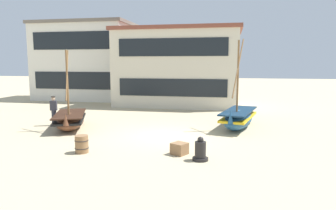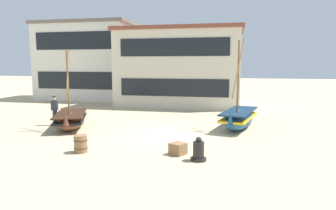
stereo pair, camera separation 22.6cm
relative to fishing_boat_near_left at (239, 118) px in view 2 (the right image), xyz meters
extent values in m
plane|color=tan|center=(-3.62, -2.59, -0.56)|extent=(120.00, 120.00, 0.00)
ellipsoid|color=#23517A|center=(0.00, 0.02, -0.07)|extent=(2.17, 4.19, 1.00)
cube|color=gold|center=(0.00, 0.02, 0.06)|extent=(2.15, 4.04, 0.12)
cube|color=#132C43|center=(0.00, 0.02, 0.39)|extent=(2.19, 4.12, 0.07)
cone|color=#23517A|center=(-0.42, -1.85, 0.38)|extent=(0.31, 0.31, 0.70)
cylinder|color=brown|center=(-0.11, -0.47, 2.15)|extent=(0.10, 0.10, 4.03)
cylinder|color=brown|center=(-0.11, -0.47, 2.78)|extent=(0.60, 2.35, 3.06)
cube|color=brown|center=(0.07, 0.31, 0.28)|extent=(1.25, 0.43, 0.06)
ellipsoid|color=brown|center=(-9.02, -1.89, -0.14)|extent=(2.73, 3.92, 0.85)
cube|color=black|center=(-9.02, -1.89, -0.04)|extent=(2.69, 3.80, 0.10)
cube|color=#351E13|center=(-9.02, -1.89, 0.25)|extent=(2.75, 3.87, 0.06)
cone|color=brown|center=(-8.34, -3.51, 0.24)|extent=(0.38, 0.38, 0.59)
cylinder|color=brown|center=(-8.84, -2.31, 1.84)|extent=(0.10, 0.10, 3.63)
cylinder|color=brown|center=(-8.84, -2.31, 2.39)|extent=(0.71, 1.57, 2.59)
cube|color=brown|center=(-9.12, -1.64, 0.15)|extent=(1.32, 0.67, 0.06)
cylinder|color=#33333D|center=(-10.32, -1.32, -0.12)|extent=(0.26, 0.26, 0.88)
cube|color=#383842|center=(-10.32, -1.32, 0.59)|extent=(0.40, 0.31, 0.54)
sphere|color=beige|center=(-10.32, -1.32, 0.98)|extent=(0.22, 0.22, 0.22)
cylinder|color=#2D2823|center=(-10.32, -1.32, 1.10)|extent=(0.24, 0.24, 0.05)
cylinder|color=black|center=(-1.49, -6.10, -0.51)|extent=(0.59, 0.59, 0.10)
cylinder|color=black|center=(-1.49, -6.10, -0.16)|extent=(0.41, 0.41, 0.60)
sphere|color=black|center=(-1.49, -6.10, 0.21)|extent=(0.23, 0.23, 0.23)
cylinder|color=olive|center=(-6.22, -6.06, -0.21)|extent=(0.52, 0.52, 0.70)
torus|color=black|center=(-6.22, -6.06, -0.06)|extent=(0.56, 0.56, 0.03)
torus|color=black|center=(-6.22, -6.06, -0.37)|extent=(0.56, 0.56, 0.03)
cube|color=olive|center=(-2.37, -5.50, -0.34)|extent=(0.74, 0.74, 0.46)
cube|color=beige|center=(-4.89, 9.18, 2.49)|extent=(10.00, 5.91, 6.11)
cube|color=brown|center=(-4.89, 9.18, 5.70)|extent=(10.40, 6.15, 0.30)
cube|color=black|center=(-4.89, 6.19, 1.12)|extent=(8.40, 0.06, 1.34)
cube|color=black|center=(-4.89, 6.19, 4.17)|extent=(8.40, 0.06, 1.34)
cube|color=silver|center=(-14.62, 11.68, 3.01)|extent=(9.02, 5.42, 7.16)
cube|color=#70665B|center=(-14.62, 11.68, 6.74)|extent=(9.38, 5.64, 0.30)
cube|color=black|center=(-14.62, 8.94, 1.40)|extent=(7.57, 0.06, 1.57)
cube|color=black|center=(-14.62, 8.94, 4.98)|extent=(7.57, 0.06, 1.57)
camera|label=1|loc=(-0.46, -17.21, 3.00)|focal=33.30mm
camera|label=2|loc=(-0.24, -17.16, 3.00)|focal=33.30mm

